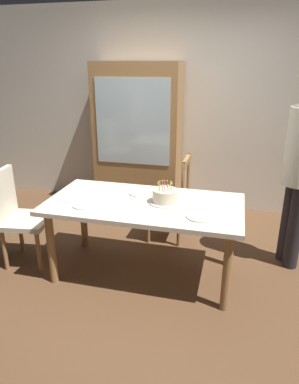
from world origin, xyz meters
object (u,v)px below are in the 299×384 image
at_px(plate_near_celebrant, 85,205).
at_px(plate_near_guest, 200,217).
at_px(china_cabinet, 138,139).
at_px(birthday_cake, 165,196).
at_px(dining_table, 144,211).
at_px(plate_far_side, 141,193).
at_px(chair_spindle_back, 170,200).
at_px(chair_upholstered, 16,212).

bearing_deg(plate_near_celebrant, plate_near_guest, 0.00).
bearing_deg(china_cabinet, birthday_cake, -65.75).
relative_size(dining_table, plate_near_celebrant, 7.83).
xyz_separation_m(plate_far_side, plate_near_guest, (0.60, -0.39, 0.00)).
distance_m(birthday_cake, plate_near_celebrant, 0.69).
xyz_separation_m(chair_spindle_back, china_cabinet, (-0.60, 0.80, 0.49)).
xyz_separation_m(birthday_cake, plate_far_side, (-0.27, 0.17, -0.05)).
height_order(plate_near_celebrant, plate_near_guest, same).
bearing_deg(plate_far_side, plate_near_celebrant, -134.47).
relative_size(plate_far_side, chair_upholstered, 0.23).
relative_size(plate_near_celebrant, chair_spindle_back, 0.23).
distance_m(plate_near_guest, china_cabinet, 2.04).
bearing_deg(birthday_cake, plate_far_side, 148.18).
relative_size(plate_far_side, plate_near_guest, 1.00).
distance_m(plate_near_celebrant, chair_upholstered, 0.81).
height_order(plate_far_side, plate_near_guest, same).
xyz_separation_m(birthday_cake, chair_upholstered, (-1.43, -0.13, -0.25)).
height_order(birthday_cake, chair_upholstered, chair_upholstered).
height_order(plate_near_guest, china_cabinet, china_cabinet).
relative_size(plate_near_guest, chair_upholstered, 0.23).
bearing_deg(plate_far_side, chair_upholstered, -165.91).
distance_m(birthday_cake, plate_near_guest, 0.41).
relative_size(plate_far_side, china_cabinet, 0.12).
relative_size(plate_far_side, chair_spindle_back, 0.23).
bearing_deg(plate_near_celebrant, china_cabinet, 91.11).
relative_size(birthday_cake, plate_near_guest, 1.27).
bearing_deg(china_cabinet, dining_table, -71.96).
bearing_deg(birthday_cake, plate_near_celebrant, -160.64).
bearing_deg(plate_near_celebrant, birthday_cake, 19.36).
height_order(plate_near_guest, chair_spindle_back, chair_spindle_back).
bearing_deg(dining_table, chair_spindle_back, 83.33).
bearing_deg(chair_upholstered, plate_far_side, 14.09).
bearing_deg(plate_far_side, dining_table, -66.43).
height_order(plate_near_celebrant, plate_far_side, same).
xyz_separation_m(plate_far_side, chair_spindle_back, (0.17, 0.56, -0.28)).
bearing_deg(dining_table, china_cabinet, 108.04).
xyz_separation_m(plate_near_celebrant, plate_far_side, (0.39, 0.39, 0.00)).
distance_m(plate_near_guest, chair_upholstered, 1.78).
distance_m(birthday_cake, plate_far_side, 0.32).
xyz_separation_m(birthday_cake, china_cabinet, (-0.69, 1.53, 0.16)).
height_order(birthday_cake, plate_near_guest, birthday_cake).
bearing_deg(china_cabinet, chair_spindle_back, -53.29).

